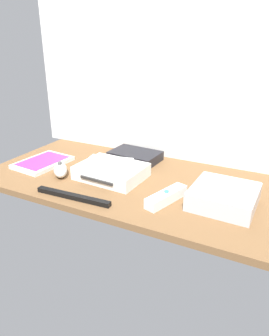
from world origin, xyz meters
TOP-DOWN VIEW (x-y plane):
  - ground_plane at (0.00, 0.00)cm, footprint 100.00×48.00cm
  - back_wall at (0.00, 24.60)cm, footprint 110.00×1.20cm
  - game_console at (-7.42, -2.14)cm, footprint 21.80×17.34cm
  - mini_computer at (29.31, -3.89)cm, footprint 17.54×17.54cm
  - game_case at (-35.73, -3.47)cm, footprint 15.32×20.19cm
  - network_router at (-7.63, 15.50)cm, footprint 18.82×13.31cm
  - remote_wand at (14.74, -9.28)cm, footprint 7.80×15.20cm
  - remote_nunchuk at (-23.51, -8.31)cm, footprint 9.87×10.44cm
  - remote_classic_pad at (-7.73, -3.02)cm, footprint 15.66×10.60cm
  - sensor_bar at (-9.67, -19.79)cm, footprint 24.06×2.95cm

SIDE VIEW (x-z plane):
  - ground_plane at x=0.00cm, z-range -2.00..0.00cm
  - sensor_bar at x=-9.67cm, z-range 0.00..1.40cm
  - game_case at x=-35.73cm, z-range -0.02..1.54cm
  - remote_wand at x=14.74cm, z-range -0.19..3.21cm
  - network_router at x=-7.63cm, z-range 0.00..3.40cm
  - remote_nunchuk at x=-23.51cm, z-range -0.51..4.59cm
  - game_console at x=-7.42cm, z-range 0.00..4.40cm
  - mini_computer at x=29.31cm, z-range -0.01..5.29cm
  - remote_classic_pad at x=-7.73cm, z-range 4.21..6.61cm
  - back_wall at x=0.00cm, z-range 0.00..64.00cm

